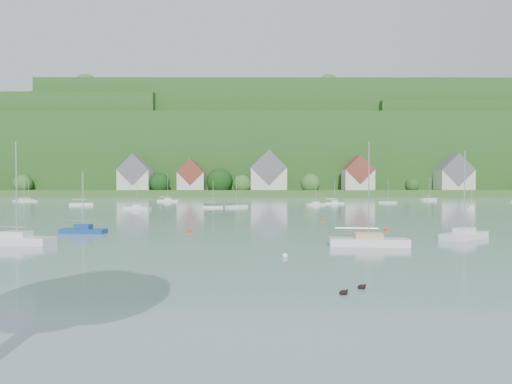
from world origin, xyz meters
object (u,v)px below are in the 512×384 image
near_sailboat_2 (369,241)px  near_sailboat_3 (464,234)px  near_sailboat_0 (17,239)px  near_sailboat_1 (83,230)px

near_sailboat_2 → near_sailboat_3: (10.97, 5.09, -0.01)m
near_sailboat_0 → near_sailboat_2: bearing=10.2°
near_sailboat_0 → near_sailboat_2: size_ratio=1.01×
near_sailboat_2 → near_sailboat_3: 12.10m
near_sailboat_1 → near_sailboat_3: 40.77m
near_sailboat_0 → near_sailboat_3: size_ratio=1.07×
near_sailboat_0 → near_sailboat_2: near_sailboat_0 is taller
near_sailboat_0 → near_sailboat_1: near_sailboat_0 is taller
near_sailboat_1 → near_sailboat_3: near_sailboat_3 is taller
near_sailboat_1 → near_sailboat_3: size_ratio=0.79×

